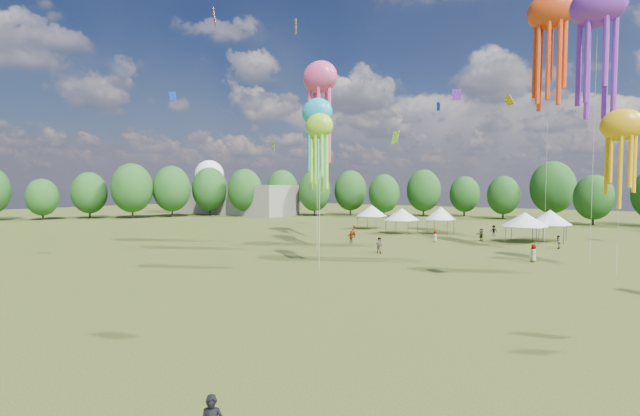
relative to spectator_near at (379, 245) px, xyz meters
The scene contains 8 objects.
ground 33.21m from the spectator_near, 80.85° to the right, with size 300.00×300.00×0.00m, color #384416.
spectator_near is the anchor object (origin of this frame).
spectators_far 15.46m from the spectator_near, 67.98° to the left, with size 26.36×21.66×1.87m.
festival_tents 21.70m from the spectator_near, 85.66° to the left, with size 33.52×10.00×4.40m.
show_kites 21.22m from the spectator_near, 41.18° to the left, with size 36.56×29.32×30.61m.
treeline 30.30m from the spectator_near, 87.28° to the left, with size 201.57×95.24×13.43m.
hangar 77.46m from the spectator_near, 149.55° to the left, with size 40.00×12.00×8.00m, color gray.
radome 94.71m from the spectator_near, 151.34° to the left, with size 9.00×9.00×16.00m.
Camera 1 is at (16.12, -9.31, 7.50)m, focal length 23.32 mm.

